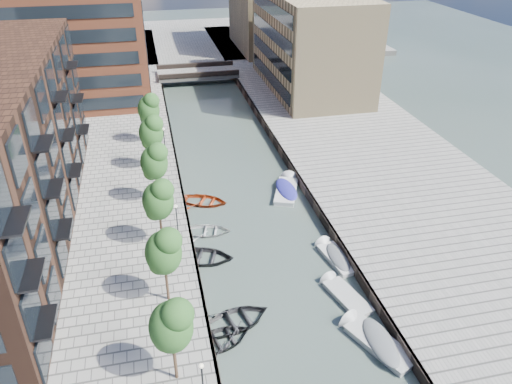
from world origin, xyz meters
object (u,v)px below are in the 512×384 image
object	(u,v)px
bridge	(197,73)
tree_5	(151,131)
sloop_1	(221,343)
sloop_3	(208,233)
car	(269,76)
tree_1	(171,324)
motorboat_4	(335,256)
tree_2	(163,250)
sloop_2	(205,203)
motorboat_2	(342,294)
motorboat_3	(287,189)
sloop_0	(236,324)
tree_4	(154,160)
tree_6	(148,108)
motorboat_1	(374,340)
tree_3	(158,198)
sloop_4	(203,260)

from	to	relation	value
bridge	tree_5	xyz separation A→B (m)	(-8.50, -33.00, 3.92)
bridge	sloop_1	bearing A→B (deg)	-95.32
sloop_3	car	size ratio (longest dim) A/B	0.97
tree_1	motorboat_4	world-z (taller)	tree_1
motorboat_4	car	bearing A→B (deg)	82.94
tree_2	sloop_2	bearing A→B (deg)	72.81
motorboat_2	motorboat_3	size ratio (longest dim) A/B	0.81
sloop_1	car	xyz separation A→B (m)	(16.38, 52.82, 1.73)
tree_5	sloop_3	size ratio (longest dim) A/B	1.43
bridge	sloop_0	xyz separation A→B (m)	(-4.10, -56.50, -1.39)
tree_5	motorboat_4	bearing A→B (deg)	-52.26
tree_4	tree_6	world-z (taller)	same
tree_6	motorboat_2	xyz separation A→B (m)	(12.77, -29.23, -5.22)
tree_6	car	xyz separation A→B (m)	(19.48, 20.84, -3.57)
tree_1	motorboat_3	xyz separation A→B (m)	(12.96, 21.87, -5.07)
tree_2	tree_5	size ratio (longest dim) A/B	1.00
bridge	motorboat_1	size ratio (longest dim) A/B	2.27
tree_6	car	bearing A→B (deg)	46.94
tree_3	tree_5	xyz separation A→B (m)	(0.00, 14.00, 0.00)
tree_1	sloop_3	xyz separation A→B (m)	(4.02, 16.08, -5.31)
motorboat_3	tree_4	bearing A→B (deg)	-176.14
motorboat_3	motorboat_4	xyz separation A→B (m)	(0.86, -11.73, -0.04)
sloop_4	sloop_0	bearing A→B (deg)	-151.86
motorboat_2	sloop_0	bearing A→B (deg)	-171.38
sloop_2	bridge	bearing A→B (deg)	18.97
sloop_2	motorboat_2	xyz separation A→B (m)	(8.34, -15.52, 0.09)
motorboat_3	tree_5	bearing A→B (deg)	154.70
tree_3	sloop_3	bearing A→B (deg)	27.30
sloop_1	sloop_0	bearing A→B (deg)	-57.45
tree_2	car	size ratio (longest dim) A/B	1.38
tree_6	motorboat_4	xyz separation A→B (m)	(13.82, -24.85, -5.12)
sloop_0	motorboat_1	distance (m)	9.45
tree_5	sloop_2	size ratio (longest dim) A/B	1.31
tree_1	tree_2	world-z (taller)	same
tree_3	sloop_4	bearing A→B (deg)	-29.03
tree_1	tree_5	xyz separation A→B (m)	(0.00, 28.00, 0.00)
tree_2	motorboat_3	bearing A→B (deg)	48.93
motorboat_4	car	distance (m)	46.07
tree_5	motorboat_4	world-z (taller)	tree_5
tree_2	motorboat_2	xyz separation A→B (m)	(12.77, -1.23, -5.22)
bridge	tree_5	distance (m)	34.30
tree_4	car	world-z (taller)	tree_4
motorboat_2	car	bearing A→B (deg)	82.36
sloop_4	car	bearing A→B (deg)	-1.99
tree_4	motorboat_2	size ratio (longest dim) A/B	1.21
tree_1	tree_2	bearing A→B (deg)	90.00
bridge	tree_4	xyz separation A→B (m)	(-8.50, -40.00, 3.92)
tree_3	sloop_3	size ratio (longest dim) A/B	1.43
bridge	motorboat_2	xyz separation A→B (m)	(4.27, -55.23, -1.30)
tree_4	sloop_2	size ratio (longest dim) A/B	1.31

